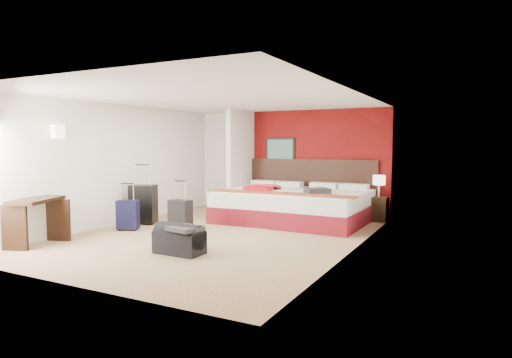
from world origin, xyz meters
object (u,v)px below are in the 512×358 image
Objects in this scene: nightstand at (378,209)px; bed_left at (261,204)px; suitcase_charcoal at (180,218)px; table_lamp at (379,186)px; red_suitcase_open at (263,188)px; suitcase_navy at (128,216)px; desk at (37,222)px; bed_right at (326,208)px; duffel_bag at (179,241)px; suitcase_black at (143,205)px.

bed_left is at bearing -161.70° from nightstand.
table_lamp is at bearing 45.16° from suitcase_charcoal.
bed_left is 0.41m from red_suitcase_open.
desk is at bearing -128.65° from suitcase_navy.
bed_left is at bearing 74.88° from suitcase_charcoal.
bed_right reaches higher than duffel_bag.
bed_left reaches higher than suitcase_charcoal.
suitcase_charcoal is at bearing -136.04° from nightstand.
red_suitcase_open is 4.55m from desk.
red_suitcase_open reaches higher than duffel_bag.
red_suitcase_open reaches higher than nightstand.
desk reaches higher than duffel_bag.
red_suitcase_open is (0.10, -0.10, 0.38)m from bed_left.
suitcase_navy is at bearing 153.98° from duffel_bag.
bed_right is at bearing 8.27° from suitcase_black.
duffel_bag is (0.92, -1.23, -0.11)m from suitcase_charcoal.
suitcase_black is at bearing 82.03° from suitcase_navy.
suitcase_navy is 2.26m from duffel_bag.
red_suitcase_open reaches higher than suitcase_charcoal.
suitcase_navy reaches higher than duffel_bag.
suitcase_black is 0.71m from suitcase_navy.
desk is (-4.54, -4.94, 0.13)m from nightstand.
table_lamp is 0.79× the size of suitcase_charcoal.
nightstand is (2.45, 0.87, -0.07)m from bed_left.
suitcase_navy is at bearing 55.68° from desk.
desk reaches higher than bed_left.
suitcase_navy is at bearing -142.88° from nightstand.
table_lamp is (0.90, 0.88, 0.43)m from bed_right.
suitcase_charcoal reaches higher than duffel_bag.
duffel_bag is 0.80× the size of desk.
suitcase_black is at bearing 64.46° from desk.
nightstand is at bearing 45.67° from bed_right.
bed_right is 3.86m from suitcase_black.
suitcase_navy is at bearing -131.90° from red_suitcase_open.
bed_right reaches higher than bed_left.
red_suitcase_open is at bearing -47.68° from bed_left.
suitcase_navy is 1.71m from desk.
red_suitcase_open is 3.37m from duffel_bag.
red_suitcase_open is 2.60m from suitcase_black.
table_lamp is (2.45, 0.87, 0.44)m from bed_left.
table_lamp is 0.60× the size of suitcase_black.
red_suitcase_open is 1.42× the size of suitcase_navy.
table_lamp is at bearing 45.67° from bed_right.
suitcase_navy is (-1.69, -2.41, -0.05)m from bed_left.
red_suitcase_open is at bearing 40.37° from desk.
bed_right is 1.50m from red_suitcase_open.
table_lamp reaches higher than suitcase_black.
bed_left is 2.77× the size of suitcase_black.
desk reaches higher than red_suitcase_open.
suitcase_black reaches higher than bed_left.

